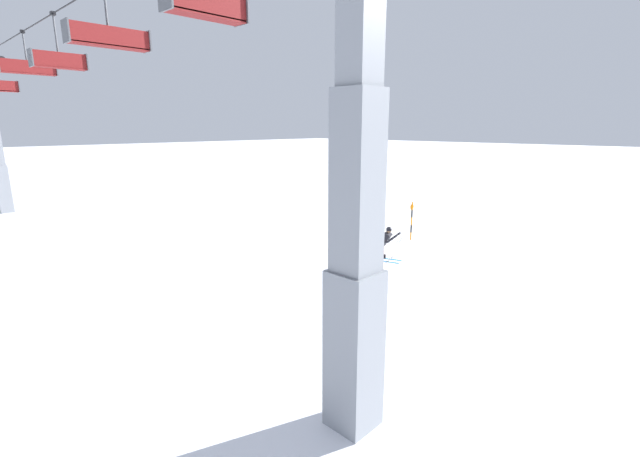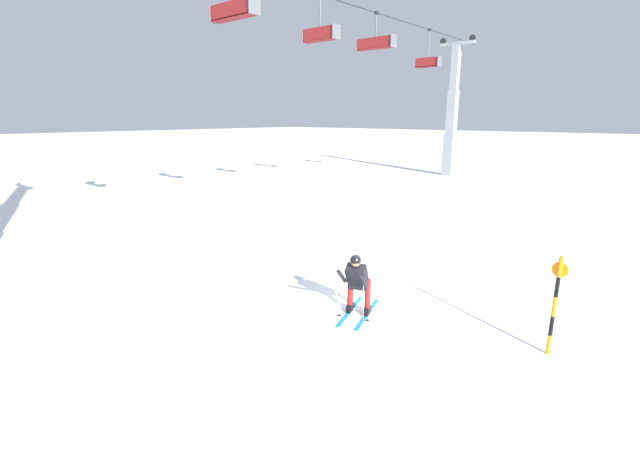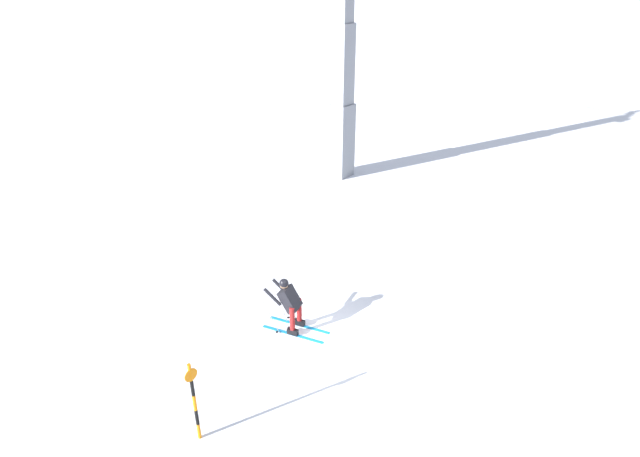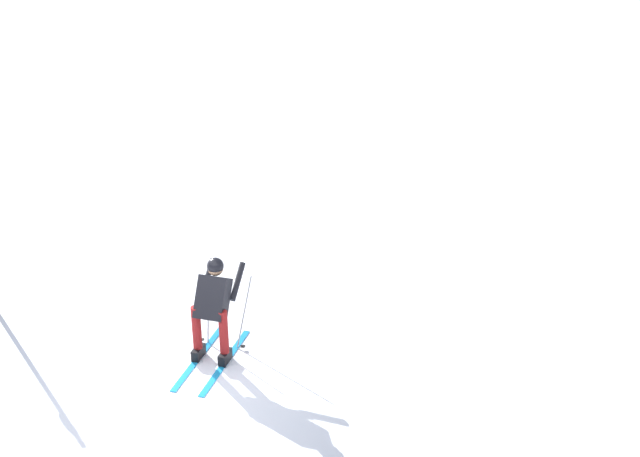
# 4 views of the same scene
# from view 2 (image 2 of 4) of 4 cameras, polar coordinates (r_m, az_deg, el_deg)

# --- Properties ---
(ground_plane) EXTENTS (260.00, 260.00, 0.00)m
(ground_plane) POSITION_cam_2_polar(r_m,az_deg,el_deg) (10.80, 7.40, -9.16)
(ground_plane) COLOR white
(skier_carving_main) EXTENTS (1.77, 1.08, 1.60)m
(skier_carving_main) POSITION_cam_2_polar(r_m,az_deg,el_deg) (9.55, 4.92, -6.85)
(skier_carving_main) COLOR #198CCC
(skier_carving_main) RESTS_ON ground_plane
(lift_tower_far) EXTENTS (0.76, 2.61, 9.85)m
(lift_tower_far) POSITION_cam_2_polar(r_m,az_deg,el_deg) (34.40, 17.01, 13.57)
(lift_tower_far) COLOR gray
(lift_tower_far) RESTS_ON ground_plane
(chairlift_seat_second) EXTENTS (0.61, 2.42, 1.85)m
(chairlift_seat_second) POSITION_cam_2_polar(r_m,az_deg,el_deg) (18.47, -11.54, 26.39)
(chairlift_seat_second) COLOR black
(chairlift_seat_middle) EXTENTS (0.61, 1.93, 2.03)m
(chairlift_seat_middle) POSITION_cam_2_polar(r_m,az_deg,el_deg) (21.90, -0.07, 24.34)
(chairlift_seat_middle) COLOR black
(chairlift_seat_fourth) EXTENTS (0.61, 2.30, 1.88)m
(chairlift_seat_fourth) POSITION_cam_2_polar(r_m,az_deg,el_deg) (25.53, 7.27, 23.12)
(chairlift_seat_fourth) COLOR black
(chairlift_seat_farthest) EXTENTS (0.61, 1.68, 2.33)m
(chairlift_seat_farthest) POSITION_cam_2_polar(r_m,az_deg,el_deg) (30.69, 14.01, 20.63)
(chairlift_seat_farthest) COLOR black
(trail_marker_pole) EXTENTS (0.07, 0.28, 1.92)m
(trail_marker_pole) POSITION_cam_2_polar(r_m,az_deg,el_deg) (9.05, 28.63, -8.58)
(trail_marker_pole) COLOR orange
(trail_marker_pole) RESTS_ON ground_plane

